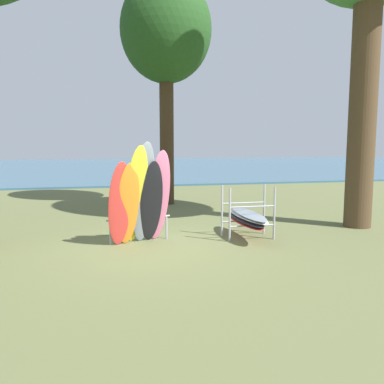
% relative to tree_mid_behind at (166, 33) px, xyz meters
% --- Properties ---
extents(ground_plane, '(80.00, 80.00, 0.00)m').
position_rel_tree_mid_behind_xyz_m(ground_plane, '(-1.28, -6.15, -6.17)').
color(ground_plane, '#60663D').
extents(lake_water, '(80.00, 36.00, 0.10)m').
position_rel_tree_mid_behind_xyz_m(lake_water, '(-1.28, 23.97, -6.12)').
color(lake_water, '#38607A').
rests_on(lake_water, ground).
extents(tree_mid_behind, '(3.27, 3.27, 8.17)m').
position_rel_tree_mid_behind_xyz_m(tree_mid_behind, '(0.00, 0.00, 0.00)').
color(tree_mid_behind, '#42301E').
rests_on(tree_mid_behind, ground).
extents(leaning_board_pile, '(1.52, 0.95, 2.31)m').
position_rel_tree_mid_behind_xyz_m(leaning_board_pile, '(-1.58, -5.83, -5.15)').
color(leaning_board_pile, red).
rests_on(leaning_board_pile, ground).
extents(board_storage_rack, '(1.15, 2.12, 1.25)m').
position_rel_tree_mid_behind_xyz_m(board_storage_rack, '(0.97, -5.78, -5.67)').
color(board_storage_rack, '#9EA0A5').
rests_on(board_storage_rack, ground).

